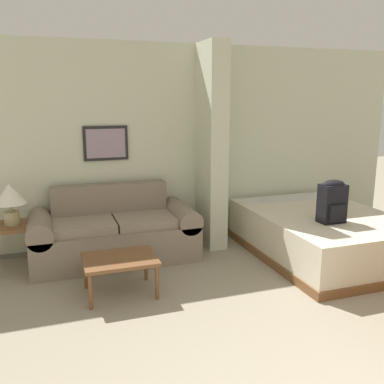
{
  "coord_description": "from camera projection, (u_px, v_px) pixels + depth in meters",
  "views": [
    {
      "loc": [
        -1.75,
        -1.26,
        1.93
      ],
      "look_at": [
        -0.46,
        2.47,
        1.05
      ],
      "focal_mm": 40.0,
      "sensor_mm": 36.0,
      "label": 1
    }
  ],
  "objects": [
    {
      "name": "side_table",
      "position": [
        13.0,
        231.0,
        4.8
      ],
      "size": [
        0.5,
        0.5,
        0.53
      ],
      "color": "brown",
      "rests_on": "ground_plane"
    },
    {
      "name": "table_lamp",
      "position": [
        10.0,
        197.0,
        4.71
      ],
      "size": [
        0.35,
        0.35,
        0.47
      ],
      "color": "tan",
      "rests_on": "side_table"
    },
    {
      "name": "couch",
      "position": [
        114.0,
        233.0,
        5.15
      ],
      "size": [
        1.97,
        0.84,
        0.88
      ],
      "color": "gray",
      "rests_on": "ground_plane"
    },
    {
      "name": "wall_partition_pillar",
      "position": [
        212.0,
        147.0,
        5.48
      ],
      "size": [
        0.24,
        0.57,
        2.6
      ],
      "color": "beige",
      "rests_on": "ground_plane"
    },
    {
      "name": "bed",
      "position": [
        320.0,
        233.0,
        5.31
      ],
      "size": [
        1.58,
        2.16,
        0.54
      ],
      "color": "brown",
      "rests_on": "ground_plane"
    },
    {
      "name": "coffee_table",
      "position": [
        120.0,
        262.0,
        4.22
      ],
      "size": [
        0.71,
        0.55,
        0.38
      ],
      "color": "brown",
      "rests_on": "ground_plane"
    },
    {
      "name": "wall_back",
      "position": [
        183.0,
        146.0,
        5.72
      ],
      "size": [
        6.43,
        0.16,
        2.6
      ],
      "color": "beige",
      "rests_on": "ground_plane"
    },
    {
      "name": "backpack",
      "position": [
        332.0,
        201.0,
        4.8
      ],
      "size": [
        0.29,
        0.22,
        0.49
      ],
      "color": "black",
      "rests_on": "bed"
    }
  ]
}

